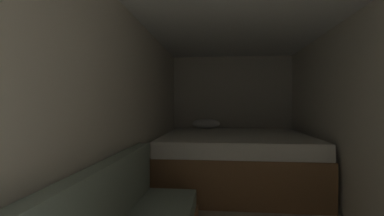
% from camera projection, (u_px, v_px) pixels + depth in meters
% --- Properties ---
extents(wall_back, '(2.34, 0.05, 2.14)m').
position_uv_depth(wall_back, '(232.00, 112.00, 5.17)').
color(wall_back, beige).
rests_on(wall_back, ground).
extents(wall_left, '(0.05, 5.43, 2.14)m').
position_uv_depth(wall_left, '(123.00, 120.00, 2.56)').
color(wall_left, beige).
rests_on(wall_left, ground).
extents(wall_right, '(0.05, 5.43, 2.14)m').
position_uv_depth(wall_right, '(379.00, 122.00, 2.33)').
color(wall_right, beige).
rests_on(wall_right, ground).
extents(ceiling_slab, '(2.34, 5.43, 0.05)m').
position_uv_depth(ceiling_slab, '(245.00, 0.00, 2.43)').
color(ceiling_slab, white).
rests_on(ceiling_slab, wall_left).
extents(bed, '(2.12, 2.08, 0.96)m').
position_uv_depth(bed, '(235.00, 159.00, 4.08)').
color(bed, brown).
rests_on(bed, ground).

